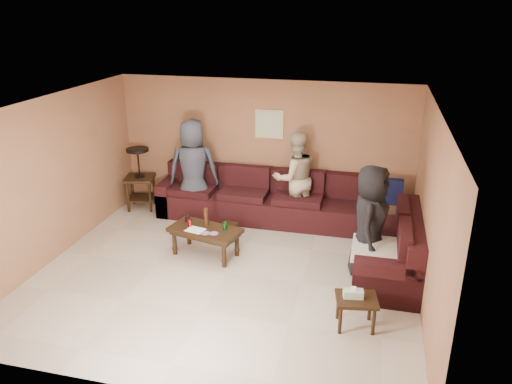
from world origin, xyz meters
TOP-DOWN VIEW (x-y plane):
  - room at (0.00, 0.00)m, footprint 5.60×5.50m
  - sectional_sofa at (0.81, 1.52)m, footprint 4.65×2.90m
  - coffee_table at (-0.48, 0.48)m, footprint 1.21×0.79m
  - end_table_left at (-2.34, 2.03)m, footprint 0.64×0.64m
  - side_table_right at (1.92, -0.87)m, footprint 0.56×0.49m
  - waste_bin at (-0.28, 1.10)m, footprint 0.28×0.28m
  - wall_art at (0.10, 2.48)m, footprint 0.52×0.04m
  - person_left at (-1.18, 1.90)m, footprint 1.02×0.79m
  - person_middle at (0.66, 2.07)m, footprint 1.03×0.96m
  - person_right at (2.02, 0.45)m, footprint 0.62×0.88m

SIDE VIEW (x-z plane):
  - waste_bin at x=-0.28m, z-range 0.00..0.29m
  - sectional_sofa at x=0.81m, z-range -0.16..0.81m
  - side_table_right at x=1.92m, z-range 0.09..0.64m
  - coffee_table at x=-0.48m, z-range 0.02..0.77m
  - end_table_left at x=-2.34m, z-range 0.03..1.23m
  - person_middle at x=0.66m, z-range 0.00..1.69m
  - person_right at x=2.02m, z-range 0.00..1.70m
  - person_left at x=-1.18m, z-range 0.00..1.85m
  - room at x=0.00m, z-range 0.41..2.91m
  - wall_art at x=0.10m, z-range 1.44..1.96m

